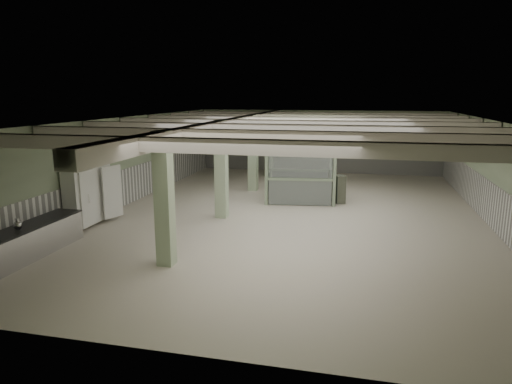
% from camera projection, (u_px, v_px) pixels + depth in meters
% --- Properties ---
extents(floor, '(20.00, 20.00, 0.00)m').
position_uv_depth(floor, '(292.00, 214.00, 17.49)').
color(floor, beige).
rests_on(floor, ground).
extents(ceiling, '(14.00, 20.00, 0.02)m').
position_uv_depth(ceiling, '(294.00, 119.00, 16.74)').
color(ceiling, silver).
rests_on(ceiling, wall_back).
extents(wall_back, '(14.00, 0.02, 3.60)m').
position_uv_depth(wall_back, '(319.00, 142.00, 26.64)').
color(wall_back, '#A3B692').
rests_on(wall_back, floor).
extents(wall_front, '(14.00, 0.02, 3.60)m').
position_uv_depth(wall_front, '(203.00, 260.00, 7.60)').
color(wall_front, '#A3B692').
rests_on(wall_front, floor).
extents(wall_left, '(0.02, 20.00, 3.60)m').
position_uv_depth(wall_left, '(124.00, 162.00, 18.67)').
color(wall_left, '#A3B692').
rests_on(wall_left, floor).
extents(wall_right, '(0.02, 20.00, 3.60)m').
position_uv_depth(wall_right, '(496.00, 175.00, 15.56)').
color(wall_right, '#A3B692').
rests_on(wall_right, floor).
extents(wainscot_left, '(0.05, 19.90, 1.50)m').
position_uv_depth(wainscot_left, '(126.00, 187.00, 18.89)').
color(wainscot_left, white).
rests_on(wainscot_left, floor).
extents(wainscot_right, '(0.05, 19.90, 1.50)m').
position_uv_depth(wainscot_right, '(492.00, 205.00, 15.79)').
color(wainscot_right, white).
rests_on(wainscot_right, floor).
extents(wainscot_back, '(13.90, 0.05, 1.50)m').
position_uv_depth(wainscot_back, '(318.00, 159.00, 26.83)').
color(wainscot_back, white).
rests_on(wainscot_back, floor).
extents(girder, '(0.45, 19.90, 0.40)m').
position_uv_depth(girder, '(228.00, 124.00, 17.34)').
color(girder, beige).
rests_on(girder, ceiling).
extents(beam_a, '(13.90, 0.35, 0.32)m').
position_uv_depth(beam_a, '(241.00, 147.00, 9.64)').
color(beam_a, beige).
rests_on(beam_a, ceiling).
extents(beam_b, '(13.90, 0.35, 0.32)m').
position_uv_depth(beam_b, '(265.00, 136.00, 12.02)').
color(beam_b, beige).
rests_on(beam_b, ceiling).
extents(beam_c, '(13.90, 0.35, 0.32)m').
position_uv_depth(beam_c, '(282.00, 129.00, 14.40)').
color(beam_c, beige).
rests_on(beam_c, ceiling).
extents(beam_d, '(13.90, 0.35, 0.32)m').
position_uv_depth(beam_d, '(294.00, 124.00, 16.78)').
color(beam_d, beige).
rests_on(beam_d, ceiling).
extents(beam_e, '(13.90, 0.35, 0.32)m').
position_uv_depth(beam_e, '(302.00, 121.00, 19.16)').
color(beam_e, beige).
rests_on(beam_e, ceiling).
extents(beam_f, '(13.90, 0.35, 0.32)m').
position_uv_depth(beam_f, '(309.00, 118.00, 21.54)').
color(beam_f, beige).
rests_on(beam_f, ceiling).
extents(beam_g, '(13.90, 0.35, 0.32)m').
position_uv_depth(beam_g, '(315.00, 115.00, 23.92)').
color(beam_g, beige).
rests_on(beam_g, ceiling).
extents(column_a, '(0.42, 0.42, 3.60)m').
position_uv_depth(column_a, '(164.00, 200.00, 11.96)').
color(column_a, '#B5CCA4').
rests_on(column_a, floor).
extents(column_b, '(0.42, 0.42, 3.60)m').
position_uv_depth(column_b, '(221.00, 170.00, 16.72)').
color(column_b, '#B5CCA4').
rests_on(column_b, floor).
extents(column_c, '(0.42, 0.42, 3.60)m').
position_uv_depth(column_c, '(253.00, 153.00, 21.48)').
color(column_c, '#B5CCA4').
rests_on(column_c, floor).
extents(column_d, '(0.42, 0.42, 3.60)m').
position_uv_depth(column_d, '(270.00, 144.00, 25.29)').
color(column_d, '#B5CCA4').
rests_on(column_d, floor).
extents(pendant_front, '(0.44, 0.44, 0.22)m').
position_uv_depth(pendant_front, '(284.00, 151.00, 11.98)').
color(pendant_front, '#2C392B').
rests_on(pendant_front, ceiling).
extents(pendant_mid, '(0.44, 0.44, 0.22)m').
position_uv_depth(pendant_mid, '(309.00, 134.00, 17.22)').
color(pendant_mid, '#2C392B').
rests_on(pendant_mid, ceiling).
extents(pendant_back, '(0.44, 0.44, 0.22)m').
position_uv_depth(pendant_back, '(321.00, 125.00, 21.98)').
color(pendant_back, '#2C392B').
rests_on(pendant_back, ceiling).
extents(prep_counter, '(0.91, 5.23, 0.91)m').
position_uv_depth(prep_counter, '(11.00, 249.00, 12.19)').
color(prep_counter, '#BAB9BE').
rests_on(prep_counter, floor).
extents(pitcher_far, '(0.28, 0.31, 0.32)m').
position_uv_depth(pitcher_far, '(18.00, 224.00, 12.34)').
color(pitcher_far, '#BAB9BE').
rests_on(pitcher_far, prep_counter).
extents(walkin_cooler, '(0.86, 2.15, 1.97)m').
position_uv_depth(walkin_cooler, '(89.00, 198.00, 15.77)').
color(walkin_cooler, white).
rests_on(walkin_cooler, floor).
extents(guard_booth, '(3.34, 2.94, 2.43)m').
position_uv_depth(guard_booth, '(300.00, 162.00, 19.61)').
color(guard_booth, '#8BA181').
rests_on(guard_booth, floor).
extents(filing_cabinet, '(0.56, 0.65, 1.18)m').
position_uv_depth(filing_cabinet, '(340.00, 189.00, 19.22)').
color(filing_cabinet, '#5A5E4F').
rests_on(filing_cabinet, floor).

